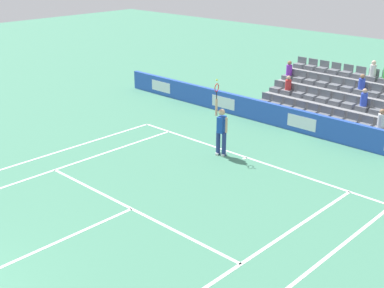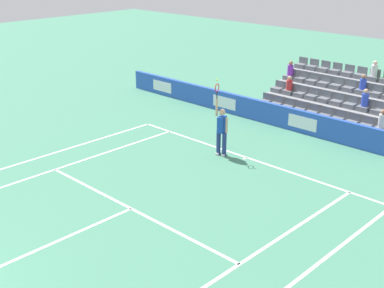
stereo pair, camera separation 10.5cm
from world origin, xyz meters
name	(u,v)px [view 1 (the left image)]	position (x,y,z in m)	size (l,w,h in m)	color
line_baseline	(247,157)	(0.00, -11.89, 0.00)	(10.97, 0.10, 0.01)	white
line_service	(132,209)	(0.00, -6.40, 0.00)	(8.23, 0.10, 0.01)	white
line_centre_service	(35,252)	(0.00, -3.20, 0.00)	(0.10, 6.40, 0.01)	white
line_singles_sideline_left	(43,174)	(4.12, -5.95, 0.00)	(0.10, 11.89, 0.01)	white
line_singles_sideline_right	(229,272)	(-4.12, -5.95, 0.00)	(0.10, 11.89, 0.01)	white
line_doubles_sideline_left	(23,163)	(5.49, -5.95, 0.00)	(0.10, 11.89, 0.01)	white
line_centre_mark	(245,158)	(0.00, -11.79, 0.00)	(0.10, 0.20, 0.01)	white
sponsor_barrier	(303,122)	(0.00, -15.62, 0.47)	(21.12, 0.22, 0.94)	blue
tennis_player	(221,130)	(0.86, -11.43, 0.99)	(0.54, 0.41, 2.85)	navy
stadium_stand	(339,102)	(-0.01, -18.56, 0.68)	(6.20, 3.80, 2.58)	gray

